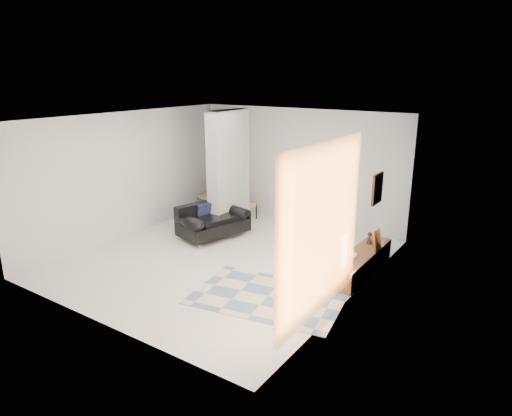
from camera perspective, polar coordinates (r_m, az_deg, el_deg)
The scene contains 17 objects.
floor at distance 9.28m, azimuth -3.89°, elevation -6.32°, with size 6.00×6.00×0.00m, color white.
ceiling at distance 8.60m, azimuth -4.26°, elevation 11.15°, with size 6.00×6.00×0.00m, color white.
wall_back at distance 11.29m, azimuth 5.35°, elevation 5.21°, with size 6.00×6.00×0.00m, color silver.
wall_front at distance 6.83m, azimuth -19.71°, elevation -3.24°, with size 6.00×6.00×0.00m, color silver.
wall_left at distance 10.71m, azimuth -15.79°, elevation 4.04°, with size 6.00×6.00×0.00m, color silver.
wall_right at distance 7.52m, azimuth 12.71°, elevation -0.88°, with size 6.00×6.00×0.00m, color silver.
partition_column at distance 10.73m, azimuth -3.46°, elevation 4.66°, with size 0.35×1.20×2.80m, color #A7ACAE.
hallway_door at distance 12.46m, azimuth -3.30°, elevation 4.53°, with size 0.85×0.06×2.04m, color silver.
curtain at distance 6.53m, azimuth 8.35°, elevation -2.86°, with size 2.55×2.55×0.00m, color #FF9A43.
wall_art at distance 8.28m, azimuth 14.93°, elevation 2.36°, with size 0.04×0.45×0.55m, color #3B1D10.
media_console at distance 8.80m, azimuth 13.01°, elevation -6.61°, with size 0.45×2.05×0.80m.
loveseat at distance 10.43m, azimuth -5.55°, elevation -1.66°, with size 1.25×1.71×0.76m.
daybed at distance 12.12m, azimuth -3.93°, elevation 1.24°, with size 1.96×1.27×0.77m.
area_rug at distance 7.78m, azimuth 1.49°, elevation -10.98°, with size 2.45×1.63×0.01m, color beige.
cylinder_lamp at distance 7.91m, azimuth 10.93°, elevation -5.31°, with size 0.11×0.11×0.59m, color white.
bronze_figurine at distance 9.15m, azimuth 14.01°, elevation -3.66°, with size 0.12×0.12×0.24m, color black, non-canonical shape.
vase at distance 8.40m, azimuth 11.92°, elevation -5.55°, with size 0.18×0.18×0.19m, color white.
Camera 1 is at (5.29, -6.73, 3.59)m, focal length 32.00 mm.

